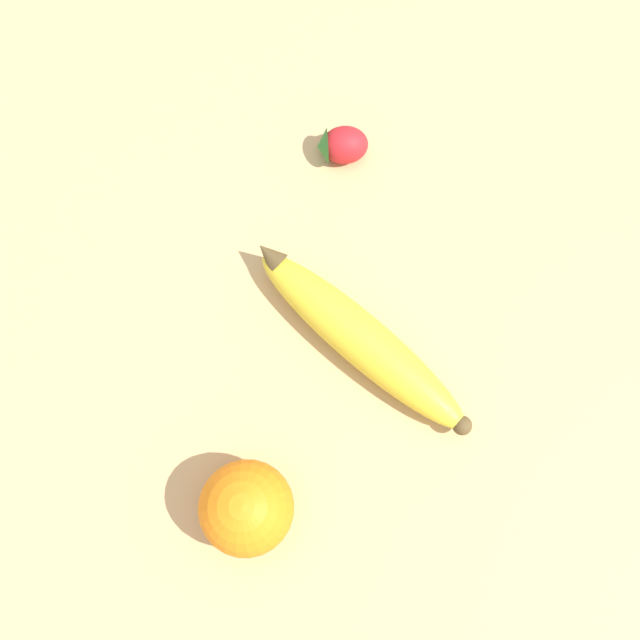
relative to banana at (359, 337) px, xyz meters
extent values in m
plane|color=tan|center=(0.02, -0.02, -0.02)|extent=(3.00, 3.00, 0.00)
ellipsoid|color=yellow|center=(0.00, 0.00, 0.00)|extent=(0.22, 0.09, 0.04)
cone|color=brown|center=(-0.10, -0.02, 0.01)|extent=(0.03, 0.03, 0.03)
sphere|color=brown|center=(0.10, 0.02, 0.00)|extent=(0.02, 0.02, 0.02)
sphere|color=orange|center=(0.06, -0.15, 0.02)|extent=(0.07, 0.07, 0.07)
ellipsoid|color=red|center=(-0.15, 0.09, 0.00)|extent=(0.05, 0.05, 0.03)
cone|color=#337A33|center=(-0.16, 0.08, 0.00)|extent=(0.03, 0.02, 0.03)
camera|label=1|loc=(0.10, -0.11, 0.58)|focal=42.00mm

